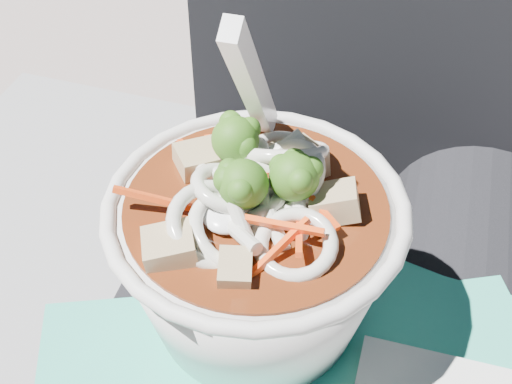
# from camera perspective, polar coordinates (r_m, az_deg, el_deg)

# --- Properties ---
(person_body) EXTENTS (0.34, 0.94, 1.02)m
(person_body) POSITION_cam_1_polar(r_m,az_deg,el_deg) (0.58, 7.09, -7.76)
(person_body) COLOR black
(person_body) RESTS_ON ground
(plastic_bag) EXTENTS (0.36, 0.27, 0.02)m
(plastic_bag) POSITION_cam_1_polar(r_m,az_deg,el_deg) (0.46, 4.44, -13.28)
(plastic_bag) COLOR teal
(plastic_bag) RESTS_ON lap
(udon_bowl) EXTENTS (0.18, 0.18, 0.21)m
(udon_bowl) POSITION_cam_1_polar(r_m,az_deg,el_deg) (0.42, -0.00, -4.35)
(udon_bowl) COLOR silver
(udon_bowl) RESTS_ON plastic_bag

